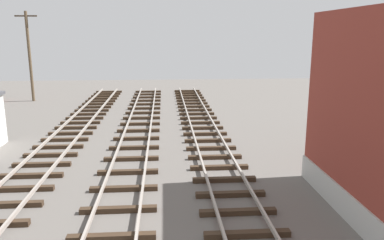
{
  "coord_description": "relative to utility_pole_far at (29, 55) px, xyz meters",
  "views": [
    {
      "loc": [
        -1.05,
        -5.55,
        5.71
      ],
      "look_at": [
        0.11,
        9.95,
        2.16
      ],
      "focal_mm": 35.59,
      "sensor_mm": 36.0,
      "label": 1
    }
  ],
  "objects": [
    {
      "name": "utility_pole_far",
      "position": [
        0.0,
        0.0,
        0.0
      ],
      "size": [
        1.8,
        0.24,
        7.51
      ],
      "color": "brown",
      "rests_on": "ground"
    }
  ]
}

